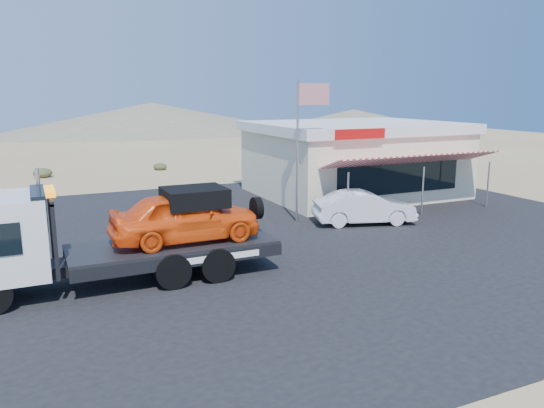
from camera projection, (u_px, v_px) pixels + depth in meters
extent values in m
plane|color=#967C55|center=(231.00, 267.00, 17.01)|extent=(120.00, 120.00, 0.00)
cube|color=black|center=(252.00, 237.00, 20.50)|extent=(32.00, 24.00, 0.02)
cylinder|color=black|center=(172.00, 270.00, 15.08)|extent=(1.02, 0.56, 1.02)
cylinder|color=black|center=(156.00, 251.00, 16.90)|extent=(1.02, 0.56, 1.02)
cylinder|color=black|center=(216.00, 264.00, 15.63)|extent=(1.02, 0.56, 1.02)
cylinder|color=black|center=(196.00, 246.00, 17.44)|extent=(1.02, 0.56, 1.02)
cube|color=black|center=(136.00, 259.00, 15.63)|extent=(8.36, 1.02, 0.31)
cube|color=white|center=(1.00, 237.00, 13.99)|extent=(2.24, 2.40, 2.14)
cube|color=black|center=(38.00, 207.00, 14.24)|extent=(0.36, 2.04, 0.92)
cube|color=black|center=(53.00, 233.00, 14.52)|extent=(0.10, 2.24, 2.04)
cube|color=orange|center=(49.00, 191.00, 14.28)|extent=(0.25, 1.22, 0.15)
cube|color=black|center=(173.00, 245.00, 16.03)|extent=(6.12, 2.34, 0.15)
imported|color=#FF4F0E|center=(185.00, 217.00, 16.02)|extent=(4.49, 1.81, 1.53)
cube|color=black|center=(194.00, 197.00, 16.03)|extent=(1.83, 1.53, 0.56)
imported|color=silver|center=(364.00, 207.00, 22.44)|extent=(4.49, 2.62, 1.40)
cube|color=beige|center=(353.00, 163.00, 28.96)|extent=(10.00, 8.00, 3.40)
cube|color=white|center=(355.00, 127.00, 28.56)|extent=(10.40, 8.40, 0.50)
cube|color=red|center=(360.00, 134.00, 23.75)|extent=(2.60, 0.12, 0.45)
cube|color=black|center=(400.00, 177.00, 25.42)|extent=(7.00, 0.06, 1.60)
cube|color=red|center=(413.00, 159.00, 24.45)|extent=(9.00, 1.73, 0.61)
cylinder|color=#99999E|center=(348.00, 198.00, 22.38)|extent=(0.08, 0.08, 2.20)
cylinder|color=#99999E|center=(423.00, 191.00, 24.01)|extent=(0.08, 0.08, 2.20)
cylinder|color=#99999E|center=(488.00, 185.00, 25.65)|extent=(0.08, 0.08, 2.20)
cylinder|color=#99999E|center=(297.00, 152.00, 22.32)|extent=(0.10, 0.10, 6.00)
cube|color=#B20C14|center=(314.00, 94.00, 22.13)|extent=(1.50, 0.02, 0.90)
ellipsoid|color=#3B4123|center=(43.00, 172.00, 34.99)|extent=(1.21, 1.21, 0.65)
ellipsoid|color=#3B4123|center=(160.00, 166.00, 38.42)|extent=(0.97, 0.97, 0.52)
cone|color=#726B59|center=(151.00, 118.00, 72.24)|extent=(44.00, 44.00, 4.20)
cone|color=#726B59|center=(353.00, 119.00, 81.07)|extent=(32.00, 32.00, 3.00)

